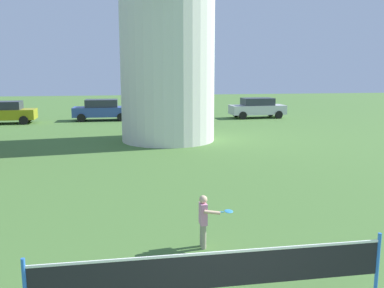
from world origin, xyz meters
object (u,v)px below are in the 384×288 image
parked_car_mustard (4,112)px  parked_car_black (177,109)px  player_far (204,218)px  parked_car_blue (102,110)px  parked_car_silver (257,108)px  tennis_net (214,270)px

parked_car_mustard → parked_car_black: size_ratio=0.93×
parked_car_mustard → parked_car_black: bearing=3.0°
player_far → parked_car_mustard: parked_car_mustard is taller
parked_car_blue → parked_car_black: bearing=-2.1°
parked_car_black → parked_car_silver: bearing=-1.2°
player_far → tennis_net: bearing=-97.8°
parked_car_mustard → parked_car_silver: size_ratio=0.98×
tennis_net → parked_car_mustard: parked_car_mustard is taller
parked_car_mustard → parked_car_blue: bearing=7.4°
parked_car_blue → parked_car_black: (5.67, -0.21, 0.00)m
parked_car_mustard → parked_car_silver: (18.66, 0.52, 0.00)m
parked_car_blue → parked_car_black: same height
tennis_net → player_far: bearing=82.2°
parked_car_mustard → player_far: bearing=-66.8°
tennis_net → parked_car_black: bearing=83.5°
player_far → parked_car_silver: bearing=69.1°
tennis_net → parked_car_mustard: (-9.42, 25.15, 0.12)m
parked_car_mustard → parked_car_blue: (6.67, 0.86, -0.00)m
player_far → parked_car_black: 23.58m
tennis_net → parked_car_silver: bearing=70.2°
parked_car_blue → parked_car_silver: size_ratio=0.97×
tennis_net → player_far: player_far is taller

